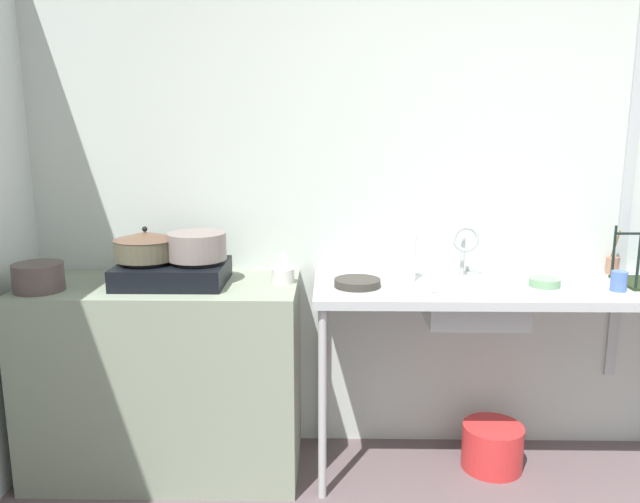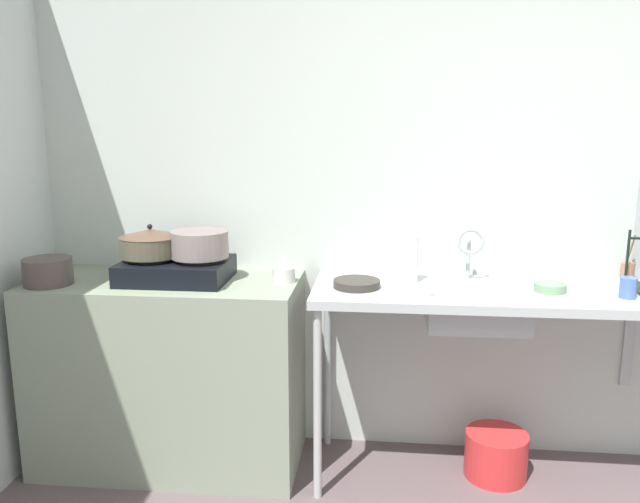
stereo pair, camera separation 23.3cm
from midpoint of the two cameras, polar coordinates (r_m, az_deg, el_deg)
name	(u,v)px [view 2 (the right image)]	position (r m, az deg, el deg)	size (l,w,h in m)	color
wall_back	(534,205)	(3.15, 21.21, 4.01)	(5.59, 0.10, 2.48)	#BAC4BB
counter_concrete	(170,372)	(3.06, -11.60, -10.94)	(1.24, 0.56, 0.91)	gray
counter_sink	(515,304)	(2.88, 19.83, -4.63)	(1.78, 0.56, 0.91)	#A8B0B0
stove	(176,269)	(2.88, -10.92, -1.66)	(0.48, 0.36, 0.11)	black
pot_on_left_burner	(151,243)	(2.89, -13.21, 0.80)	(0.28, 0.28, 0.15)	#4F4C39
pot_on_right_burner	(200,244)	(2.83, -8.77, 0.66)	(0.26, 0.26, 0.12)	gray
pot_beside_stove	(48,271)	(2.97, -21.86, -1.75)	(0.21, 0.21, 0.12)	#4B403D
percolator	(284,266)	(2.80, -1.01, -1.40)	(0.10, 0.10, 0.15)	silver
sink_basin	(476,307)	(2.84, 16.59, -5.00)	(0.43, 0.31, 0.17)	#A8B0B0
faucet	(470,245)	(2.92, 15.98, 0.56)	(0.12, 0.07, 0.25)	#A8B0B0
frying_pan	(357,284)	(2.73, 5.86, -3.00)	(0.21, 0.21, 0.03)	#332F29
cup_by_rack	(628,288)	(2.91, 28.73, -2.99)	(0.07, 0.07, 0.09)	#4868B7
small_bowl_on_drainboard	(550,287)	(2.88, 22.74, -3.10)	(0.14, 0.14, 0.04)	gray
bottle_by_sink	(410,259)	(2.83, 10.70, -0.67)	(0.07, 0.07, 0.26)	white
utensil_jar	(628,270)	(3.24, 28.48, -1.56)	(0.06, 0.08, 0.22)	#9C6A51
bucket_on_floor	(496,454)	(3.16, 18.13, -17.47)	(0.29, 0.29, 0.21)	red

